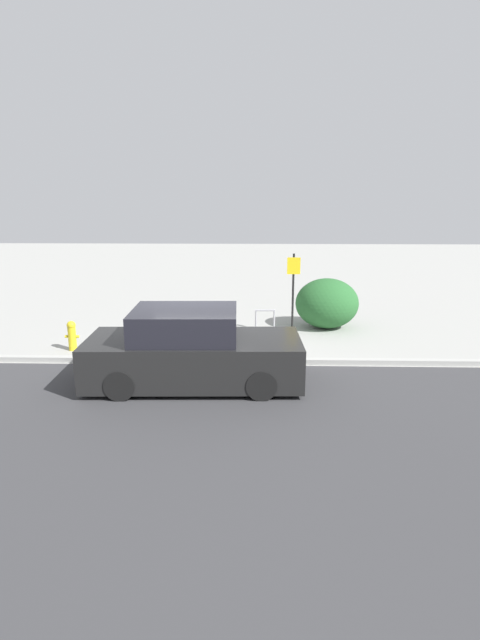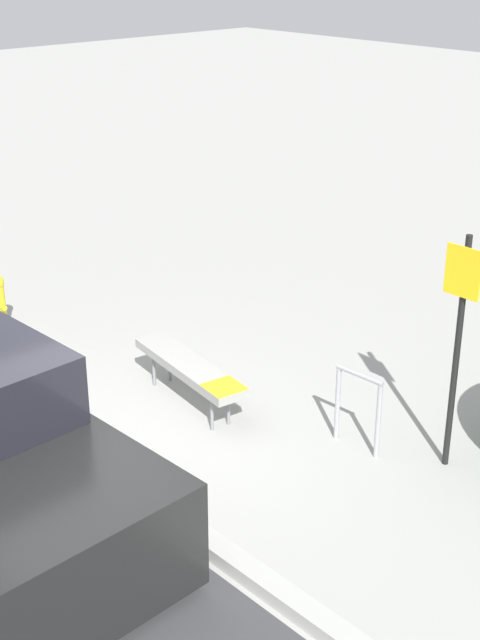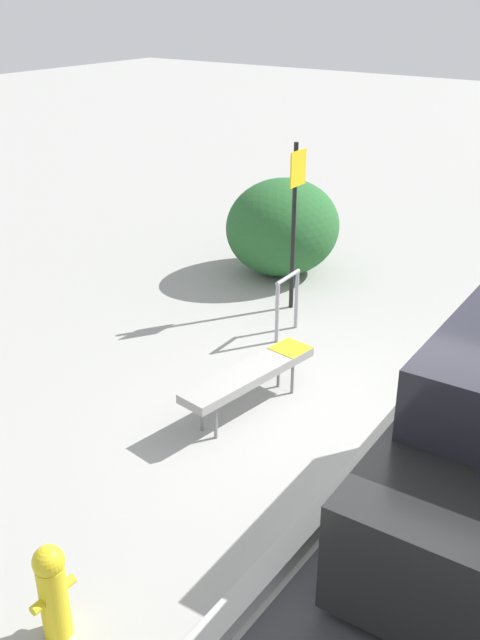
{
  "view_description": "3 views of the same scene",
  "coord_description": "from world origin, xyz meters",
  "px_view_note": "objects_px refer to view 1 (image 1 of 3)",
  "views": [
    {
      "loc": [
        1.22,
        -11.13,
        3.84
      ],
      "look_at": [
        0.9,
        0.32,
        0.97
      ],
      "focal_mm": 28.0,
      "sensor_mm": 36.0,
      "label": 1
    },
    {
      "loc": [
        6.34,
        -3.86,
        4.69
      ],
      "look_at": [
        0.29,
        1.71,
        1.09
      ],
      "focal_mm": 50.0,
      "sensor_mm": 36.0,
      "label": 2
    },
    {
      "loc": [
        -5.57,
        -2.18,
        4.1
      ],
      "look_at": [
        -0.07,
        1.71,
        0.93
      ],
      "focal_mm": 40.0,
      "sensor_mm": 36.0,
      "label": 3
    }
  ],
  "objects_px": {
    "bench": "(198,329)",
    "parked_car_near": "(192,351)",
    "sign_post": "(293,287)",
    "fire_hydrant": "(72,335)",
    "bike_rack": "(265,321)"
  },
  "relations": [
    {
      "from": "bike_rack",
      "to": "sign_post",
      "type": "height_order",
      "value": "sign_post"
    },
    {
      "from": "bike_rack",
      "to": "parked_car_near",
      "type": "height_order",
      "value": "parked_car_near"
    },
    {
      "from": "bike_rack",
      "to": "fire_hydrant",
      "type": "height_order",
      "value": "bike_rack"
    },
    {
      "from": "bench",
      "to": "sign_post",
      "type": "distance_m",
      "value": 2.92
    },
    {
      "from": "bench",
      "to": "bike_rack",
      "type": "height_order",
      "value": "bike_rack"
    },
    {
      "from": "parked_car_near",
      "to": "sign_post",
      "type": "bearing_deg",
      "value": 56.67
    },
    {
      "from": "bench",
      "to": "sign_post",
      "type": "bearing_deg",
      "value": 30.24
    },
    {
      "from": "sign_post",
      "to": "fire_hydrant",
      "type": "distance_m",
      "value": 6.0
    },
    {
      "from": "bench",
      "to": "parked_car_near",
      "type": "height_order",
      "value": "parked_car_near"
    },
    {
      "from": "bench",
      "to": "sign_post",
      "type": "height_order",
      "value": "sign_post"
    },
    {
      "from": "bike_rack",
      "to": "fire_hydrant",
      "type": "bearing_deg",
      "value": -166.32
    },
    {
      "from": "parked_car_near",
      "to": "fire_hydrant",
      "type": "bearing_deg",
      "value": 144.22
    },
    {
      "from": "bike_rack",
      "to": "parked_car_near",
      "type": "relative_size",
      "value": 0.19
    },
    {
      "from": "sign_post",
      "to": "fire_hydrant",
      "type": "xyz_separation_m",
      "value": [
        -5.7,
        -1.59,
        -0.98
      ]
    },
    {
      "from": "bench",
      "to": "bike_rack",
      "type": "distance_m",
      "value": 1.89
    }
  ]
}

